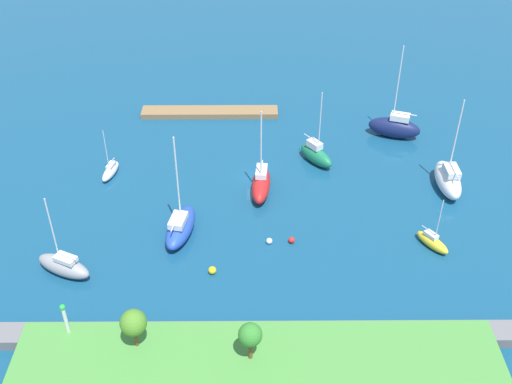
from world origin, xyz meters
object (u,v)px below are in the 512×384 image
sailboat_red_far_north (261,184)px  harbor_beacon (65,317)px  sailboat_navy_inner_mooring (395,127)px  pier_dock (210,112)px  park_tree_center (250,335)px  mooring_buoy_yellow (212,270)px  sailboat_blue_center_basin (180,226)px  sailboat_green_near_pier (316,155)px  sailboat_white_east_end (448,179)px  sailboat_gray_west_end (64,266)px  mooring_buoy_white (269,241)px  sailboat_yellow_off_beacon (432,242)px  park_tree_east (133,323)px  mooring_buoy_red (292,240)px  sailboat_white_along_channel (111,171)px

sailboat_red_far_north → harbor_beacon: bearing=-33.0°
sailboat_red_far_north → sailboat_navy_inner_mooring: size_ratio=0.86×
pier_dock → park_tree_center: 48.46m
sailboat_navy_inner_mooring → mooring_buoy_yellow: sailboat_navy_inner_mooring is taller
sailboat_navy_inner_mooring → sailboat_blue_center_basin: bearing=56.1°
pier_dock → sailboat_green_near_pier: 20.51m
sailboat_green_near_pier → park_tree_center: bearing=-51.3°
harbor_beacon → park_tree_center: 17.89m
pier_dock → mooring_buoy_yellow: mooring_buoy_yellow is taller
pier_dock → sailboat_white_east_end: (-31.78, 19.98, 1.21)m
sailboat_gray_west_end → mooring_buoy_white: sailboat_gray_west_end is taller
mooring_buoy_white → sailboat_navy_inner_mooring: bearing=-128.4°
park_tree_center → sailboat_blue_center_basin: (8.23, -18.97, -2.98)m
sailboat_navy_inner_mooring → mooring_buoy_white: (18.81, 23.72, -1.28)m
pier_dock → sailboat_red_far_north: size_ratio=1.74×
harbor_beacon → sailboat_yellow_off_beacon: 40.87m
sailboat_red_far_north → park_tree_east: bearing=-20.0°
park_tree_center → mooring_buoy_red: 18.57m
pier_dock → sailboat_green_near_pier: (-15.35, 13.58, 0.88)m
sailboat_white_east_end → sailboat_white_along_channel: (44.16, -3.43, -0.88)m
mooring_buoy_white → mooring_buoy_yellow: mooring_buoy_yellow is taller
sailboat_green_near_pier → mooring_buoy_yellow: 25.54m
sailboat_blue_center_basin → sailboat_green_near_pier: size_ratio=1.21×
sailboat_yellow_off_beacon → sailboat_white_along_channel: bearing=-145.2°
pier_dock → mooring_buoy_white: pier_dock is taller
park_tree_center → mooring_buoy_white: park_tree_center is taller
sailboat_gray_west_end → sailboat_white_along_channel: (-1.61, -18.80, -0.42)m
sailboat_navy_inner_mooring → mooring_buoy_red: 28.64m
sailboat_navy_inner_mooring → mooring_buoy_yellow: 38.16m
mooring_buoy_white → park_tree_center: bearing=82.9°
sailboat_white_east_end → sailboat_red_far_north: (24.08, 0.49, -0.23)m
harbor_beacon → park_tree_center: (-17.58, 3.19, 0.97)m
sailboat_gray_west_end → mooring_buoy_red: 25.62m
pier_dock → sailboat_gray_west_end: 38.03m
sailboat_red_far_north → sailboat_green_near_pier: size_ratio=1.11×
pier_dock → sailboat_yellow_off_beacon: bearing=131.2°
pier_dock → sailboat_blue_center_basin: sailboat_blue_center_basin is taller
pier_dock → mooring_buoy_red: 32.35m
sailboat_navy_inner_mooring → sailboat_green_near_pier: 13.79m
park_tree_east → mooring_buoy_yellow: bearing=-120.8°
pier_dock → park_tree_east: (4.35, 46.38, 3.89)m
park_tree_center → sailboat_blue_center_basin: size_ratio=0.32×
sailboat_white_east_end → mooring_buoy_yellow: size_ratio=14.44×
sailboat_gray_west_end → mooring_buoy_white: size_ratio=13.98×
park_tree_east → mooring_buoy_red: (-15.49, -16.01, -3.92)m
sailboat_red_far_north → sailboat_white_along_channel: 20.47m
harbor_beacon → sailboat_green_near_pier: size_ratio=0.34×
mooring_buoy_white → mooring_buoy_red: bearing=-177.0°
mooring_buoy_red → sailboat_blue_center_basin: bearing=-6.4°
park_tree_east → sailboat_blue_center_basin: size_ratio=0.33×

